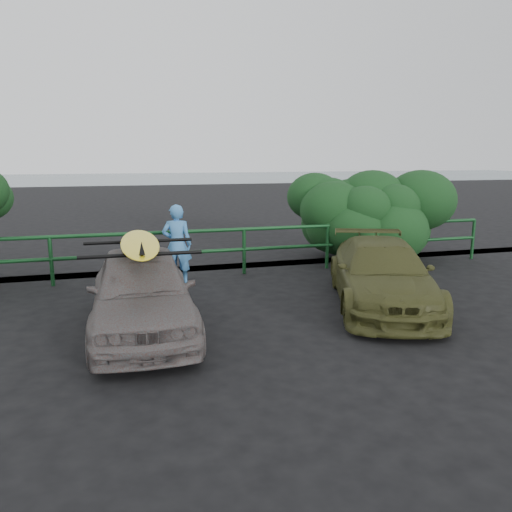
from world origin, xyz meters
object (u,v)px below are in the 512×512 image
(sedan, at_px, (142,291))
(surfboard, at_px, (140,243))
(olive_vehicle, at_px, (381,274))
(guardrail, at_px, (199,253))
(man, at_px, (177,244))

(sedan, relative_size, surfboard, 1.40)
(olive_vehicle, bearing_deg, guardrail, 152.29)
(sedan, distance_m, surfboard, 0.72)
(olive_vehicle, height_order, man, man)
(olive_vehicle, relative_size, man, 2.37)
(sedan, distance_m, olive_vehicle, 4.10)
(surfboard, bearing_deg, guardrail, 67.89)
(guardrail, height_order, man, man)
(sedan, xyz_separation_m, man, (0.85, 2.72, 0.19))
(surfboard, bearing_deg, man, 73.80)
(guardrail, relative_size, olive_vehicle, 3.60)
(guardrail, relative_size, man, 8.55)
(guardrail, height_order, sedan, sedan)
(man, bearing_deg, olive_vehicle, 155.42)
(man, relative_size, surfboard, 0.62)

